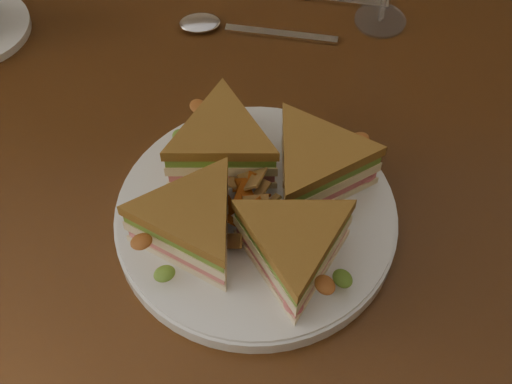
# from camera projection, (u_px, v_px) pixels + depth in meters

# --- Properties ---
(table) EXTENTS (1.20, 0.80, 0.75)m
(table) POSITION_uv_depth(u_px,v_px,m) (229.00, 203.00, 0.80)
(table) COLOR #341B0B
(table) RESTS_ON ground
(plate) EXTENTS (0.26, 0.26, 0.02)m
(plate) POSITION_uv_depth(u_px,v_px,m) (256.00, 218.00, 0.66)
(plate) COLOR white
(plate) RESTS_ON table
(sandwich_wedges) EXTENTS (0.27, 0.27, 0.06)m
(sandwich_wedges) POSITION_uv_depth(u_px,v_px,m) (256.00, 195.00, 0.63)
(sandwich_wedges) COLOR #FFEBBC
(sandwich_wedges) RESTS_ON plate
(crisps_mound) EXTENTS (0.09, 0.09, 0.05)m
(crisps_mound) POSITION_uv_depth(u_px,v_px,m) (256.00, 198.00, 0.64)
(crisps_mound) COLOR #C05818
(crisps_mound) RESTS_ON plate
(spoon) EXTENTS (0.18, 0.06, 0.01)m
(spoon) POSITION_uv_depth(u_px,v_px,m) (219.00, 26.00, 0.82)
(spoon) COLOR silver
(spoon) RESTS_ON table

